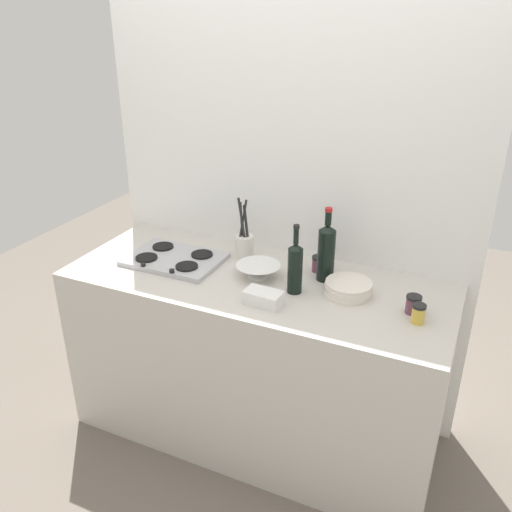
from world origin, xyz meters
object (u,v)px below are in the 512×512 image
object	(u,v)px
plate_stack	(348,288)
utensil_crock	(244,244)
stovetop_hob	(175,259)
condiment_jar_spare	(413,304)
wine_bottle_leftmost	(326,251)
mixing_bowl	(258,270)
butter_dish	(263,297)
wine_bottle_mid_left	(295,267)
condiment_jar_rear	(418,314)
condiment_jar_front	(318,264)

from	to	relation	value
plate_stack	utensil_crock	world-z (taller)	utensil_crock
stovetop_hob	condiment_jar_spare	bearing A→B (deg)	-0.14
wine_bottle_leftmost	mixing_bowl	bearing A→B (deg)	-159.76
plate_stack	butter_dish	bearing A→B (deg)	-143.43
wine_bottle_leftmost	condiment_jar_spare	xyz separation A→B (m)	(0.42, -0.13, -0.10)
wine_bottle_mid_left	condiment_jar_rear	distance (m)	0.55
wine_bottle_leftmost	condiment_jar_front	distance (m)	0.13
stovetop_hob	condiment_jar_rear	distance (m)	1.19
utensil_crock	condiment_jar_front	bearing A→B (deg)	2.04
stovetop_hob	wine_bottle_mid_left	bearing A→B (deg)	-3.73
condiment_jar_front	condiment_jar_rear	size ratio (longest dim) A/B	0.94
stovetop_hob	mixing_bowl	bearing A→B (deg)	2.55
condiment_jar_front	butter_dish	bearing A→B (deg)	-106.38
wine_bottle_mid_left	condiment_jar_rear	size ratio (longest dim) A/B	3.91
butter_dish	utensil_crock	world-z (taller)	utensil_crock
plate_stack	wine_bottle_mid_left	xyz separation A→B (m)	(-0.22, -0.07, 0.09)
condiment_jar_front	condiment_jar_spare	world-z (taller)	condiment_jar_spare
butter_dish	condiment_jar_spare	bearing A→B (deg)	17.94
mixing_bowl	condiment_jar_spare	size ratio (longest dim) A/B	2.64
stovetop_hob	butter_dish	world-z (taller)	butter_dish
condiment_jar_rear	plate_stack	bearing A→B (deg)	161.47
plate_stack	butter_dish	size ratio (longest dim) A/B	1.32
stovetop_hob	condiment_jar_front	bearing A→B (deg)	15.93
wine_bottle_leftmost	condiment_jar_front	bearing A→B (deg)	129.33
condiment_jar_front	utensil_crock	bearing A→B (deg)	-177.96
condiment_jar_rear	wine_bottle_leftmost	bearing A→B (deg)	155.95
butter_dish	wine_bottle_leftmost	bearing A→B (deg)	62.33
butter_dish	condiment_jar_front	size ratio (longest dim) A/B	2.09
plate_stack	condiment_jar_front	bearing A→B (deg)	139.51
stovetop_hob	condiment_jar_front	size ratio (longest dim) A/B	5.97
condiment_jar_front	wine_bottle_mid_left	bearing A→B (deg)	-97.55
condiment_jar_rear	condiment_jar_spare	bearing A→B (deg)	113.66
plate_stack	wine_bottle_leftmost	bearing A→B (deg)	144.77
butter_dish	condiment_jar_spare	xyz separation A→B (m)	(0.59, 0.19, 0.01)
plate_stack	wine_bottle_mid_left	size ratio (longest dim) A/B	0.66
wine_bottle_mid_left	butter_dish	size ratio (longest dim) A/B	1.98
utensil_crock	wine_bottle_leftmost	bearing A→B (deg)	-6.89
stovetop_hob	condiment_jar_spare	xyz separation A→B (m)	(1.16, -0.00, 0.03)
utensil_crock	mixing_bowl	bearing A→B (deg)	-47.93
stovetop_hob	wine_bottle_mid_left	world-z (taller)	wine_bottle_mid_left
wine_bottle_mid_left	condiment_jar_rear	bearing A→B (deg)	-3.47
plate_stack	condiment_jar_rear	bearing A→B (deg)	-18.53
condiment_jar_front	condiment_jar_spare	distance (m)	0.52
utensil_crock	condiment_jar_spare	distance (m)	0.88
wine_bottle_mid_left	mixing_bowl	size ratio (longest dim) A/B	1.54
condiment_jar_front	condiment_jar_rear	bearing A→B (deg)	-27.89
mixing_bowl	utensil_crock	size ratio (longest dim) A/B	0.65
condiment_jar_rear	butter_dish	bearing A→B (deg)	-169.16
wine_bottle_mid_left	condiment_jar_spare	size ratio (longest dim) A/B	4.07
plate_stack	utensil_crock	distance (m)	0.59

